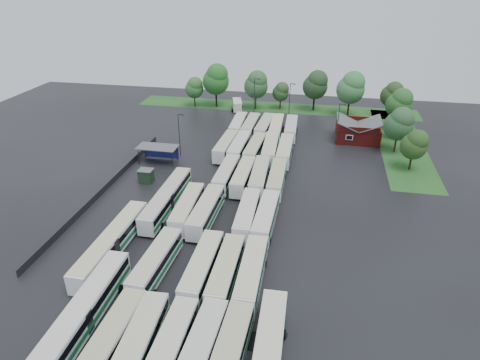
# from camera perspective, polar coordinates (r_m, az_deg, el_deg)

# --- Properties ---
(ground) EXTENTS (160.00, 160.00, 0.00)m
(ground) POSITION_cam_1_polar(r_m,az_deg,el_deg) (67.95, -3.62, -6.22)
(ground) COLOR black
(ground) RESTS_ON ground
(brick_building) EXTENTS (10.07, 8.60, 5.39)m
(brick_building) POSITION_cam_1_polar(r_m,az_deg,el_deg) (104.25, 15.39, 6.12)
(brick_building) COLOR maroon
(brick_building) RESTS_ON ground
(wash_shed) EXTENTS (8.20, 4.20, 3.58)m
(wash_shed) POSITION_cam_1_polar(r_m,az_deg,el_deg) (90.16, -10.84, 4.15)
(wash_shed) COLOR #2D2D30
(wash_shed) RESTS_ON ground
(utility_hut) EXTENTS (2.70, 2.20, 2.62)m
(utility_hut) POSITION_cam_1_polar(r_m,az_deg,el_deg) (82.58, -12.41, 0.55)
(utility_hut) COLOR black
(utility_hut) RESTS_ON ground
(grass_strip_north) EXTENTS (80.00, 10.00, 0.01)m
(grass_strip_north) POSITION_cam_1_polar(r_m,az_deg,el_deg) (126.05, 4.68, 9.64)
(grass_strip_north) COLOR #20531D
(grass_strip_north) RESTS_ON ground
(grass_strip_east) EXTENTS (10.00, 50.00, 0.01)m
(grass_strip_east) POSITION_cam_1_polar(r_m,az_deg,el_deg) (106.23, 20.64, 4.65)
(grass_strip_east) COLOR #20531D
(grass_strip_east) RESTS_ON ground
(west_fence) EXTENTS (0.10, 50.00, 1.20)m
(west_fence) POSITION_cam_1_polar(r_m,az_deg,el_deg) (81.74, -17.46, -0.96)
(west_fence) COLOR #2D2D30
(west_fence) RESTS_ON ground
(bus_r0c0) EXTENTS (2.86, 12.82, 3.56)m
(bus_r0c0) POSITION_cam_1_polar(r_m,az_deg,el_deg) (49.36, -16.78, -19.83)
(bus_r0c0) COLOR white
(bus_r0c0) RESTS_ON ground
(bus_r0c1) EXTENTS (3.45, 13.26, 3.66)m
(bus_r0c1) POSITION_cam_1_polar(r_m,az_deg,el_deg) (48.05, -13.45, -20.82)
(bus_r0c1) COLOR white
(bus_r0c1) RESTS_ON ground
(bus_r0c2) EXTENTS (2.73, 12.77, 3.56)m
(bus_r0c2) POSITION_cam_1_polar(r_m,az_deg,el_deg) (47.16, -9.44, -21.58)
(bus_r0c2) COLOR white
(bus_r0c2) RESTS_ON ground
(bus_r0c3) EXTENTS (3.17, 13.00, 3.60)m
(bus_r0c3) POSITION_cam_1_polar(r_m,az_deg,el_deg) (46.58, -5.41, -22.01)
(bus_r0c3) COLOR white
(bus_r0c3) RESTS_ON ground
(bus_r0c4) EXTENTS (3.07, 12.96, 3.59)m
(bus_r0c4) POSITION_cam_1_polar(r_m,az_deg,el_deg) (46.08, -1.55, -22.59)
(bus_r0c4) COLOR white
(bus_r0c4) RESTS_ON ground
(bus_r1c0) EXTENTS (3.21, 12.75, 3.52)m
(bus_r1c0) POSITION_cam_1_polar(r_m,az_deg,el_deg) (58.27, -11.13, -10.74)
(bus_r1c0) COLOR white
(bus_r1c0) RESTS_ON ground
(bus_r1c2) EXTENTS (2.79, 12.99, 3.61)m
(bus_r1c2) POSITION_cam_1_polar(r_m,az_deg,el_deg) (56.54, -5.07, -11.53)
(bus_r1c2) COLOR white
(bus_r1c2) RESTS_ON ground
(bus_r1c3) EXTENTS (2.85, 12.77, 3.55)m
(bus_r1c3) POSITION_cam_1_polar(r_m,az_deg,el_deg) (55.80, -1.89, -12.07)
(bus_r1c3) COLOR white
(bus_r1c3) RESTS_ON ground
(bus_r1c4) EXTENTS (3.04, 13.06, 3.62)m
(bus_r1c4) POSITION_cam_1_polar(r_m,az_deg,el_deg) (55.35, 1.52, -12.39)
(bus_r1c4) COLOR white
(bus_r1c4) RESTS_ON ground
(bus_r2c0) EXTENTS (3.17, 12.81, 3.54)m
(bus_r2c0) POSITION_cam_1_polar(r_m,az_deg,el_deg) (69.29, -7.04, -3.79)
(bus_r2c0) COLOR white
(bus_r2c0) RESTS_ON ground
(bus_r2c1) EXTENTS (3.02, 13.15, 3.65)m
(bus_r2c1) POSITION_cam_1_polar(r_m,az_deg,el_deg) (68.11, -4.54, -4.18)
(bus_r2c1) COLOR white
(bus_r2c1) RESTS_ON ground
(bus_r2c3) EXTENTS (3.06, 12.73, 3.52)m
(bus_r2c3) POSITION_cam_1_polar(r_m,az_deg,el_deg) (67.07, 0.94, -4.69)
(bus_r2c3) COLOR white
(bus_r2c3) RESTS_ON ground
(bus_r2c4) EXTENTS (2.89, 12.80, 3.55)m
(bus_r2c4) POSITION_cam_1_polar(r_m,az_deg,el_deg) (66.59, 3.47, -4.98)
(bus_r2c4) COLOR white
(bus_r2c4) RESTS_ON ground
(bus_r3c1) EXTENTS (2.79, 12.53, 3.48)m
(bus_r3c1) POSITION_cam_1_polar(r_m,az_deg,el_deg) (79.98, -1.81, 0.78)
(bus_r3c1) COLOR white
(bus_r3c1) RESTS_ON ground
(bus_r3c2) EXTENTS (2.75, 12.50, 3.47)m
(bus_r3c2) POSITION_cam_1_polar(r_m,az_deg,el_deg) (79.14, 0.41, 0.50)
(bus_r3c2) COLOR white
(bus_r3c2) RESTS_ON ground
(bus_r3c3) EXTENTS (3.24, 12.97, 3.58)m
(bus_r3c3) POSITION_cam_1_polar(r_m,az_deg,el_deg) (78.95, 2.62, 0.45)
(bus_r3c3) COLOR white
(bus_r3c3) RESTS_ON ground
(bus_r3c4) EXTENTS (2.89, 12.60, 3.50)m
(bus_r3c4) POSITION_cam_1_polar(r_m,az_deg,el_deg) (78.50, 4.94, 0.17)
(bus_r3c4) COLOR white
(bus_r3c4) RESTS_ON ground
(bus_r4c0) EXTENTS (3.05, 12.77, 3.54)m
(bus_r4c0) POSITION_cam_1_polar(r_m,az_deg,el_deg) (92.55, -1.89, 4.53)
(bus_r4c0) COLOR white
(bus_r4c0) RESTS_ON ground
(bus_r4c1) EXTENTS (2.97, 13.00, 3.61)m
(bus_r4c1) POSITION_cam_1_polar(r_m,az_deg,el_deg) (91.86, -0.07, 4.40)
(bus_r4c1) COLOR white
(bus_r4c1) RESTS_ON ground
(bus_r4c2) EXTENTS (3.20, 12.62, 3.48)m
(bus_r4c2) POSITION_cam_1_polar(r_m,az_deg,el_deg) (91.27, 2.00, 4.18)
(bus_r4c2) COLOR white
(bus_r4c2) RESTS_ON ground
(bus_r4c3) EXTENTS (3.37, 13.33, 3.68)m
(bus_r4c3) POSITION_cam_1_polar(r_m,az_deg,el_deg) (91.08, 4.06, 4.16)
(bus_r4c3) COLOR white
(bus_r4c3) RESTS_ON ground
(bus_r4c4) EXTENTS (2.88, 13.01, 3.62)m
(bus_r4c4) POSITION_cam_1_polar(r_m,az_deg,el_deg) (90.45, 6.02, 3.88)
(bus_r4c4) COLOR white
(bus_r4c4) RESTS_ON ground
(bus_r5c0) EXTENTS (3.02, 12.58, 3.48)m
(bus_r5c0) POSITION_cam_1_polar(r_m,az_deg,el_deg) (105.20, -0.24, 7.32)
(bus_r5c0) COLOR white
(bus_r5c0) RESTS_ON ground
(bus_r5c1) EXTENTS (2.83, 12.52, 3.48)m
(bus_r5c1) POSITION_cam_1_polar(r_m,az_deg,el_deg) (104.58, 1.43, 7.19)
(bus_r5c1) COLOR white
(bus_r5c1) RESTS_ON ground
(bus_r5c2) EXTENTS (3.35, 12.90, 3.56)m
(bus_r5c2) POSITION_cam_1_polar(r_m,az_deg,el_deg) (104.19, 3.31, 7.10)
(bus_r5c2) COLOR white
(bus_r5c2) RESTS_ON ground
(bus_r5c3) EXTENTS (3.16, 12.93, 3.58)m
(bus_r5c3) POSITION_cam_1_polar(r_m,az_deg,el_deg) (103.72, 4.87, 6.96)
(bus_r5c3) COLOR white
(bus_r5c3) RESTS_ON ground
(bus_r5c4) EXTENTS (3.07, 12.55, 3.47)m
(bus_r5c4) POSITION_cam_1_polar(r_m,az_deg,el_deg) (103.67, 6.81, 6.82)
(bus_r5c4) COLOR white
(bus_r5c4) RESTS_ON ground
(artic_bus_west_a) EXTENTS (3.10, 19.65, 3.64)m
(artic_bus_west_a) POSITION_cam_1_polar(r_m,az_deg,el_deg) (53.07, -20.21, -16.43)
(artic_bus_west_a) COLOR white
(artic_bus_west_a) RESTS_ON ground
(artic_bus_west_b) EXTENTS (2.82, 18.75, 3.48)m
(artic_bus_west_b) POSITION_cam_1_polar(r_m,az_deg,el_deg) (72.71, -9.75, -2.44)
(artic_bus_west_b) COLOR white
(artic_bus_west_b) RESTS_ON ground
(artic_bus_west_c) EXTENTS (2.94, 19.04, 3.53)m
(artic_bus_west_c) POSITION_cam_1_polar(r_m,az_deg,el_deg) (63.36, -16.72, -8.04)
(artic_bus_west_c) COLOR white
(artic_bus_west_c) RESTS_ON ground
(minibus) EXTENTS (3.85, 6.78, 2.79)m
(minibus) POSITION_cam_1_polar(r_m,az_deg,el_deg) (122.91, -0.37, 10.03)
(minibus) COLOR white
(minibus) RESTS_ON ground
(tree_north_0) EXTENTS (5.25, 5.25, 8.70)m
(tree_north_0) POSITION_cam_1_polar(r_m,az_deg,el_deg) (125.64, -6.08, 12.17)
(tree_north_0) COLOR #352413
(tree_north_0) RESTS_ON ground
(tree_north_1) EXTENTS (7.53, 7.53, 12.47)m
(tree_north_1) POSITION_cam_1_polar(r_m,az_deg,el_deg) (124.46, -3.18, 13.29)
(tree_north_1) COLOR black
(tree_north_1) RESTS_ON ground
(tree_north_2) EXTENTS (6.68, 6.68, 11.07)m
(tree_north_2) POSITION_cam_1_polar(r_m,az_deg,el_deg) (122.30, 2.21, 12.63)
(tree_north_2) COLOR #322517
(tree_north_2) RESTS_ON ground
(tree_north_3) EXTENTS (4.70, 4.70, 7.79)m
(tree_north_3) POSITION_cam_1_polar(r_m,az_deg,el_deg) (123.49, 5.51, 11.66)
(tree_north_3) COLOR #2D2216
(tree_north_3) RESTS_ON ground
(tree_north_4) EXTENTS (6.89, 6.89, 11.41)m
(tree_north_4) POSITION_cam_1_polar(r_m,az_deg,el_deg) (122.82, 10.09, 12.42)
(tree_north_4) COLOR black
(tree_north_4) RESTS_ON ground
(tree_north_5) EXTENTS (7.43, 7.43, 12.31)m
(tree_north_5) POSITION_cam_1_polar(r_m,az_deg,el_deg) (119.48, 14.64, 11.86)
(tree_north_5) COLOR black
(tree_north_5) RESTS_ON ground
(tree_north_6) EXTENTS (5.82, 5.81, 9.62)m
(tree_north_6) POSITION_cam_1_polar(r_m,az_deg,el_deg) (122.84, 19.65, 10.74)
(tree_north_6) COLOR black
(tree_north_6) RESTS_ON ground
(tree_east_0) EXTENTS (5.20, 5.20, 8.61)m
(tree_east_0) POSITION_cam_1_polar(r_m,az_deg,el_deg) (90.60, 22.29, 4.42)
(tree_east_0) COLOR black
(tree_east_0) RESTS_ON ground
(tree_east_1) EXTENTS (6.23, 6.23, 10.33)m
(tree_east_1) POSITION_cam_1_polar(r_m,az_deg,el_deg) (98.10, 20.52, 7.06)
(tree_east_1) COLOR #342218
(tree_east_1) RESTS_ON ground
(tree_east_2) EXTENTS (4.63, 4.62, 7.64)m
(tree_east_2) POSITION_cam_1_polar(r_m,az_deg,el_deg) (107.18, 20.55, 7.67)
(tree_east_2) COLOR #3A2A1E
(tree_east_2) RESTS_ON ground
(tree_east_3) EXTENTS (6.33, 6.33, 10.49)m
(tree_east_3) POSITION_cam_1_polar(r_m,az_deg,el_deg) (113.12, 20.53, 9.60)
(tree_east_3) COLOR black
(tree_east_3) RESTS_ON ground
(tree_east_4) EXTENTS (4.99, 4.99, 8.27)m
(tree_east_4) POSITION_cam_1_polar(r_m,az_deg,el_deg) (122.67, 19.93, 10.25)
(tree_east_4) COLOR black
(tree_east_4) RESTS_ON ground
(lamp_post_ne) EXTENTS (1.50, 0.29, 9.76)m
(lamp_post_ne) POSITION_cam_1_polar(r_m,az_deg,el_deg) (98.96, 13.02, 7.65)
(lamp_post_ne) COLOR #2D2D30
(lamp_post_ne) RESTS_ON ground
(lamp_post_nw) EXTENTS (1.45, 0.28, 9.39)m
(lamp_post_nw) POSITION_cam_1_polar(r_m,az_deg,el_deg) (91.49, -8.05, 6.36)
(lamp_post_nw) COLOR #2D2D30
(lamp_post_nw) RESTS_ON ground
(lamp_post_back_w) EXTENTS (1.69, 0.33, 10.94)m
(lamp_post_back_w) POSITION_cam_1_polar(r_m,az_deg,el_deg) (113.91, 1.99, 11.17)
(lamp_post_back_w) COLOR #2D2D30
(lamp_post_back_w) RESTS_ON ground
(lamp_post_back_e) EXTENTS (1.44, 0.28, 9.38)m
(lamp_post_back_e) POSITION_cam_1_polar(r_m,az_deg,el_deg) (115.62, 6.70, 10.78)
(lamp_post_back_e) COLOR #2D2D30
(lamp_post_back_e) RESTS_ON ground
(puddle_0) EXTENTS (5.58, 5.58, 0.01)m
(puddle_0) POSITION_cam_1_polar(r_m,az_deg,el_deg) (55.38, -13.37, -15.96)
(puddle_0) COLOR black
(puddle_0) RESTS_ON ground
(puddle_1) EXTENTS (2.78, 2.78, 0.01)m
(puddle_1) POSITION_cam_1_polar(r_m,az_deg,el_deg) (50.14, 1.70, -20.68)
(puddle_1) COLOR black
(puddle_1) RESTS_ON ground
(puddle_2) EXTENTS (5.04, 5.04, 0.01)m
(puddle_2) POSITION_cam_1_polar(r_m,az_deg,el_deg) (70.74, -12.13, -5.38)
(puddle_2) COLOR black
(puddle_2) RESTS_ON ground
(puddle_3) EXTENTS (3.88, 3.88, 0.01)m
(puddle_3) POSITION_cam_1_polar(r_m,az_deg,el_deg) (65.08, 0.57, -7.81)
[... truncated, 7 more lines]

